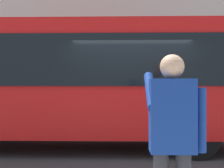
# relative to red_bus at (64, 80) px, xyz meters

# --- Properties ---
(ground_plane) EXTENTS (60.00, 60.00, 0.00)m
(ground_plane) POSITION_rel_red_bus_xyz_m (-1.65, 0.56, -1.68)
(ground_plane) COLOR #38383A
(red_bus) EXTENTS (9.05, 2.54, 3.08)m
(red_bus) POSITION_rel_red_bus_xyz_m (0.00, 0.00, 0.00)
(red_bus) COLOR red
(red_bus) RESTS_ON ground_plane
(pedestrian_photographer) EXTENTS (0.53, 0.52, 1.70)m
(pedestrian_photographer) POSITION_rel_red_bus_xyz_m (-1.88, 4.79, -0.54)
(pedestrian_photographer) COLOR #2D2D33
(pedestrian_photographer) RESTS_ON sidewalk_curb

